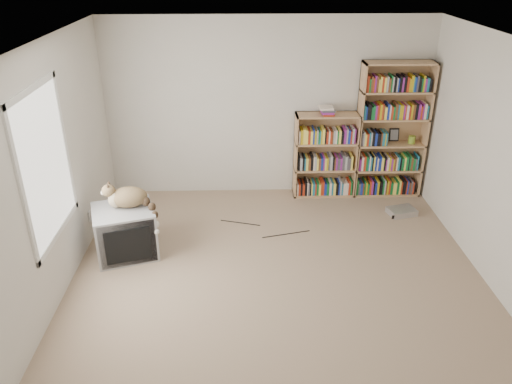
{
  "coord_description": "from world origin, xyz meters",
  "views": [
    {
      "loc": [
        -0.37,
        -4.23,
        3.24
      ],
      "look_at": [
        -0.22,
        1.0,
        0.69
      ],
      "focal_mm": 35.0,
      "sensor_mm": 36.0,
      "label": 1
    }
  ],
  "objects_px": {
    "crt_tv": "(125,231)",
    "dvd_player": "(402,211)",
    "cat": "(132,201)",
    "bookcase_short": "(325,158)",
    "bookcase_tall": "(391,134)"
  },
  "relations": [
    {
      "from": "crt_tv",
      "to": "dvd_player",
      "type": "distance_m",
      "value": 3.64
    },
    {
      "from": "cat",
      "to": "dvd_player",
      "type": "height_order",
      "value": "cat"
    },
    {
      "from": "bookcase_short",
      "to": "dvd_player",
      "type": "height_order",
      "value": "bookcase_short"
    },
    {
      "from": "bookcase_tall",
      "to": "bookcase_short",
      "type": "height_order",
      "value": "bookcase_tall"
    },
    {
      "from": "crt_tv",
      "to": "cat",
      "type": "height_order",
      "value": "cat"
    },
    {
      "from": "bookcase_tall",
      "to": "dvd_player",
      "type": "bearing_deg",
      "value": -84.54
    },
    {
      "from": "bookcase_tall",
      "to": "dvd_player",
      "type": "xyz_separation_m",
      "value": [
        0.07,
        -0.68,
        -0.87
      ]
    },
    {
      "from": "cat",
      "to": "bookcase_tall",
      "type": "bearing_deg",
      "value": 16.3
    },
    {
      "from": "dvd_player",
      "to": "cat",
      "type": "bearing_deg",
      "value": 179.34
    },
    {
      "from": "bookcase_short",
      "to": "dvd_player",
      "type": "bearing_deg",
      "value": -35.06
    },
    {
      "from": "bookcase_short",
      "to": "dvd_player",
      "type": "distance_m",
      "value": 1.29
    },
    {
      "from": "dvd_player",
      "to": "crt_tv",
      "type": "bearing_deg",
      "value": 179.44
    },
    {
      "from": "cat",
      "to": "dvd_player",
      "type": "bearing_deg",
      "value": 5.63
    },
    {
      "from": "bookcase_short",
      "to": "dvd_player",
      "type": "relative_size",
      "value": 3.39
    },
    {
      "from": "crt_tv",
      "to": "dvd_player",
      "type": "relative_size",
      "value": 2.3
    }
  ]
}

